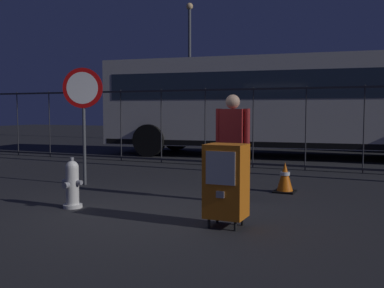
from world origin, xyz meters
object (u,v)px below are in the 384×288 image
object	(u,v)px
fire_hydrant	(72,184)
street_light_near_left	(190,61)
stop_sign	(83,101)
pedestrian	(232,142)
bus_near	(275,101)
newspaper_box_primary	(226,181)
traffic_cone	(285,178)

from	to	relation	value
fire_hydrant	street_light_near_left	size ratio (longest dim) A/B	0.12
stop_sign	pedestrian	bearing A→B (deg)	-7.46
bus_near	street_light_near_left	xyz separation A→B (m)	(-5.38, 5.50, 2.02)
fire_hydrant	street_light_near_left	xyz separation A→B (m)	(-4.50, 14.09, 3.38)
fire_hydrant	newspaper_box_primary	distance (m)	2.44
street_light_near_left	newspaper_box_primary	bearing A→B (deg)	-63.99
fire_hydrant	pedestrian	bearing A→B (deg)	33.72
newspaper_box_primary	pedestrian	distance (m)	1.56
traffic_cone	street_light_near_left	size ratio (longest dim) A/B	0.08
newspaper_box_primary	stop_sign	bearing A→B (deg)	152.35
fire_hydrant	pedestrian	world-z (taller)	pedestrian
fire_hydrant	stop_sign	world-z (taller)	stop_sign
traffic_cone	bus_near	xyz separation A→B (m)	(-1.69, 6.06, 1.45)
fire_hydrant	newspaper_box_primary	world-z (taller)	newspaper_box_primary
stop_sign	traffic_cone	bearing A→B (deg)	11.90
traffic_cone	street_light_near_left	xyz separation A→B (m)	(-7.07, 11.56, 3.47)
newspaper_box_primary	traffic_cone	bearing A→B (deg)	86.99
traffic_cone	stop_sign	bearing A→B (deg)	-168.10
bus_near	fire_hydrant	bearing A→B (deg)	-102.32
traffic_cone	street_light_near_left	bearing A→B (deg)	121.43
newspaper_box_primary	traffic_cone	xyz separation A→B (m)	(0.14, 2.64, -0.31)
pedestrian	street_light_near_left	xyz separation A→B (m)	(-6.51, 12.75, 2.78)
newspaper_box_primary	traffic_cone	world-z (taller)	newspaper_box_primary
newspaper_box_primary	traffic_cone	size ratio (longest dim) A/B	1.92
traffic_cone	fire_hydrant	bearing A→B (deg)	-135.45
newspaper_box_primary	stop_sign	world-z (taller)	stop_sign
street_light_near_left	traffic_cone	bearing A→B (deg)	-58.57
pedestrian	traffic_cone	distance (m)	1.48
newspaper_box_primary	stop_sign	xyz separation A→B (m)	(-3.55, 1.86, 1.03)
fire_hydrant	bus_near	bearing A→B (deg)	84.14
newspaper_box_primary	bus_near	xyz separation A→B (m)	(-1.55, 8.70, 1.14)
fire_hydrant	street_light_near_left	bearing A→B (deg)	107.70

